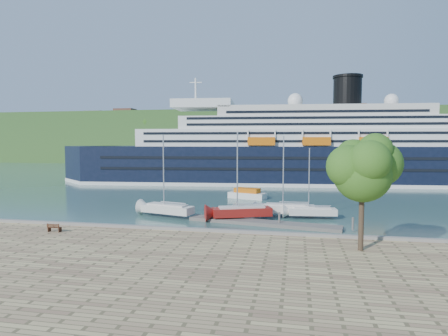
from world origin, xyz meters
The scene contains 12 objects.
ground centered at (0.00, 0.00, 0.00)m, with size 400.00×400.00×0.00m, color #31574F.
far_hillside centered at (0.00, 145.00, 12.00)m, with size 400.00×50.00×24.00m, color #284F1F.
quay_coping centered at (0.00, -0.20, 1.15)m, with size 220.00×0.50×0.30m, color slate.
cruise_ship centered at (9.45, 54.27, 12.64)m, with size 112.56×16.39×25.28m, color black, non-canonical shape.
park_bench centered at (-13.63, -3.22, 1.46)m, with size 1.44×0.59×0.92m, color #492614, non-canonical shape.
promenade_tree centered at (15.16, -4.06, 6.18)m, with size 6.26×6.26×10.36m, color #2C5817, non-canonical shape.
floating_pontoon centered at (5.97, 8.43, 0.21)m, with size 18.49×2.26×0.41m, color slate, non-canonical shape.
sailboat_white_near centered at (-6.78, 10.62, 5.15)m, with size 7.97×2.21×10.30m, color silver, non-canonical shape.
sailboat_red centered at (3.16, 10.40, 5.34)m, with size 8.27×2.30×10.68m, color maroon, non-canonical shape.
sailboat_white_far centered at (8.74, 13.88, 5.10)m, with size 7.90×2.19×10.20m, color silver, non-canonical shape.
tender_launch centered at (1.46, 28.72, 0.92)m, with size 6.65×2.28×1.84m, color #D5630C, non-canonical shape.
sailboat_extra centered at (11.98, 13.31, 4.37)m, with size 6.76×1.88×8.73m, color silver, non-canonical shape.
Camera 1 is at (9.86, -35.94, 9.92)m, focal length 30.00 mm.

